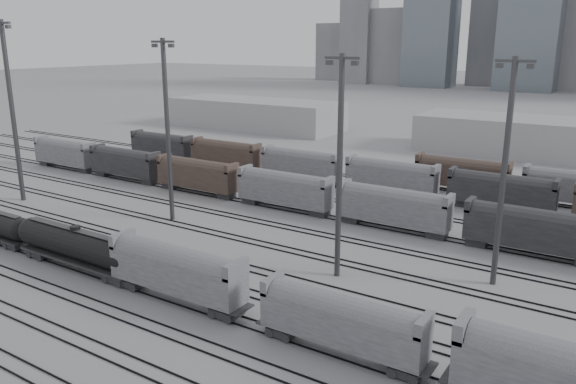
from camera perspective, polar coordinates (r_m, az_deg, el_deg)
The scene contains 13 objects.
ground at distance 54.43m, azimuth -11.07°, elevation -11.43°, with size 900.00×900.00×0.00m, color #A4A4A8.
tracks at distance 66.90m, azimuth -0.66°, elevation -5.91°, with size 220.00×71.50×0.16m.
tank_car_b at distance 65.06m, azimuth -20.65°, elevation -5.08°, with size 18.89×3.15×4.67m.
hopper_car_a at distance 54.37m, azimuth -11.31°, elevation -7.62°, with size 15.07×2.99×5.39m.
hopper_car_b at distance 45.05m, azimuth 5.49°, elevation -12.77°, with size 13.78×2.74×4.93m.
light_mast_a at distance 94.64m, azimuth -26.25°, elevation 7.69°, with size 4.34×0.69×27.13m.
light_mast_b at distance 77.13m, azimuth -12.16°, elevation 6.50°, with size 3.92×0.63×24.47m.
light_mast_c at distance 56.67m, azimuth 5.27°, elevation 2.93°, with size 3.67×0.59×22.94m.
light_mast_d at distance 58.29m, azimuth 21.12°, elevation 2.19°, with size 3.64×0.58×22.73m.
bg_string_near at distance 74.75m, azimuth 10.65°, elevation -1.70°, with size 151.00×3.00×5.60m.
bg_string_mid at distance 86.86m, azimuth 20.82°, elevation -0.09°, with size 151.00×3.00×5.60m.
warehouse_left at distance 161.62m, azimuth -3.31°, elevation 7.92°, with size 50.00×18.00×8.00m, color #A8A8AA.
warehouse_mid at distance 133.40m, azimuth 21.93°, elevation 5.34°, with size 40.00×18.00×8.00m, color #A8A8AA.
Camera 1 is at (34.47, -34.60, 24.02)m, focal length 35.00 mm.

